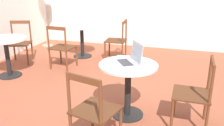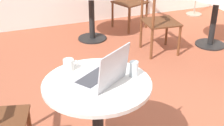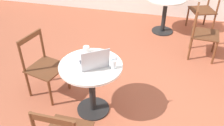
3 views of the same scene
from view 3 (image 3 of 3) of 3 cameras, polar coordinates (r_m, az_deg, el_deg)
ground_plane at (r=3.53m, az=3.46°, el=-10.11°), size 16.00×16.00×0.00m
cafe_table_near at (r=3.14m, az=-4.73°, el=-3.22°), size 0.78×0.78×0.75m
cafe_table_far at (r=5.23m, az=12.11°, el=12.58°), size 0.78×0.78×0.75m
chair_near_left at (r=3.63m, az=-15.38°, el=-0.76°), size 0.56×0.56×0.91m
chair_mid_left at (r=4.60m, az=19.98°, el=6.44°), size 0.49×0.49×0.91m
chair_far_right at (r=5.58m, az=20.41°, el=11.38°), size 0.58×0.58×0.91m
laptop at (r=2.98m, az=-4.27°, el=0.23°), size 0.44×0.43×0.28m
mouse at (r=3.10m, az=0.51°, el=1.10°), size 0.06×0.10×0.03m
mug at (r=3.24m, az=-5.85°, el=3.10°), size 0.12×0.08×0.09m
drinking_glass at (r=2.93m, az=0.31°, el=-0.31°), size 0.06×0.06×0.11m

